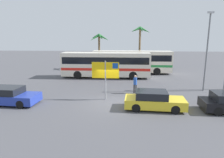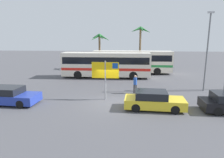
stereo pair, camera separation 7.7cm
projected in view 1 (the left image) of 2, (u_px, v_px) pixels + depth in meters
name	position (u px, v px, depth m)	size (l,w,h in m)	color
ground	(111.00, 103.00, 15.37)	(120.00, 120.00, 0.00)	#4C4C51
bus_front_coach	(106.00, 64.00, 24.84)	(11.05, 2.47, 3.17)	silver
bus_rear_coach	(132.00, 61.00, 27.83)	(11.05, 2.47, 3.17)	silver
ferry_sign	(106.00, 72.00, 15.77)	(2.20, 0.11, 3.20)	gray
car_yellow	(154.00, 100.00, 13.95)	(4.31, 1.99, 1.32)	yellow
car_blue	(9.00, 96.00, 15.04)	(4.45, 2.09, 1.32)	#23389E
pedestrian_near_sign	(135.00, 83.00, 17.81)	(0.32, 0.32, 1.70)	#2D2D33
lamp_post_left_side	(207.00, 49.00, 18.07)	(0.56, 0.20, 7.31)	slate
palm_tree_seaside	(99.00, 41.00, 31.25)	(3.28, 3.50, 5.64)	brown
palm_tree_inland	(140.00, 35.00, 30.85)	(3.22, 3.37, 6.74)	brown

